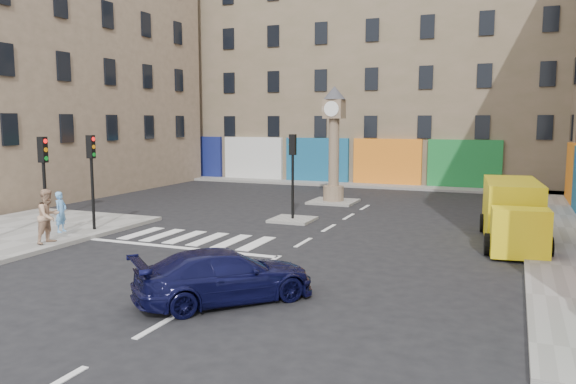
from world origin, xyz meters
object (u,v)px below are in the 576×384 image
Objects in this scene: navy_sedan at (225,276)px; pedestrian_tan at (48,216)px; traffic_light_left_near at (44,172)px; yellow_van at (513,213)px; traffic_light_left_far at (92,167)px; pedestrian_blue at (61,212)px; traffic_light_island at (293,163)px; clock_pillar at (334,137)px.

pedestrian_tan is at bearing 22.97° from navy_sedan.
traffic_light_left_near is 16.78m from yellow_van.
traffic_light_left_far is 0.83× the size of navy_sedan.
pedestrian_blue is (-0.77, -0.91, -1.69)m from traffic_light_left_far.
traffic_light_left_near is 0.83× the size of navy_sedan.
navy_sedan is at bearing -32.09° from traffic_light_left_far.
yellow_van is at bearing -65.38° from pedestrian_tan.
yellow_van is at bearing 23.64° from traffic_light_left_near.
clock_pillar reaches higher than traffic_light_island.
yellow_van reaches higher than pedestrian_blue.
clock_pillar is 3.20× the size of pedestrian_tan.
pedestrian_tan is at bearing -160.44° from yellow_van.
traffic_light_left_far is at bearing -48.98° from pedestrian_blue.
navy_sedan is 11.78m from yellow_van.
traffic_light_left_near is 2.37× the size of pedestrian_blue.
traffic_light_left_far is at bearing 6.54° from pedestrian_tan.
pedestrian_tan is at bearing -126.89° from traffic_light_island.
traffic_light_left_far reaches higher than pedestrian_tan.
clock_pillar is (0.00, 6.00, 0.96)m from traffic_light_island.
traffic_light_left_near is at bearing -114.55° from clock_pillar.
pedestrian_blue is (-16.08, -5.21, -0.16)m from yellow_van.
traffic_light_left_far is at bearing 90.00° from traffic_light_left_near.
traffic_light_left_near is at bearing 56.98° from pedestrian_tan.
traffic_light_left_near is at bearing -161.47° from yellow_van.
pedestrian_tan is at bearing -156.24° from pedestrian_blue.
yellow_van is 16.90m from pedestrian_blue.
traffic_light_island is at bearing 167.92° from yellow_van.
traffic_light_left_near reaches higher than navy_sedan.
navy_sedan is (8.84, -5.55, -1.98)m from traffic_light_left_far.
traffic_light_island is 11.41m from navy_sedan.
navy_sedan is 9.05m from pedestrian_tan.
pedestrian_tan is (-8.54, 2.95, 0.46)m from navy_sedan.
traffic_light_left_far is 1.94× the size of pedestrian_tan.
traffic_light_left_near reaches higher than yellow_van.
traffic_light_left_far is (0.00, 2.40, 0.00)m from traffic_light_left_near.
clock_pillar is at bearing 61.06° from traffic_light_left_far.
yellow_van is 3.96× the size of pedestrian_blue.
traffic_light_island is 9.20m from yellow_van.
yellow_van reaches higher than navy_sedan.
traffic_light_island is (6.30, 5.40, -0.03)m from traffic_light_left_far.
traffic_light_island is 0.60× the size of yellow_van.
yellow_van is (15.31, 6.70, -1.53)m from traffic_light_left_near.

